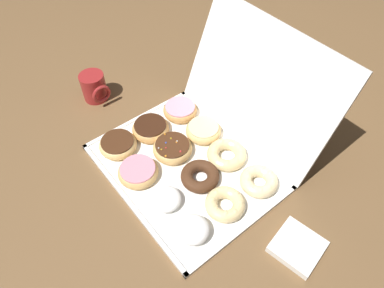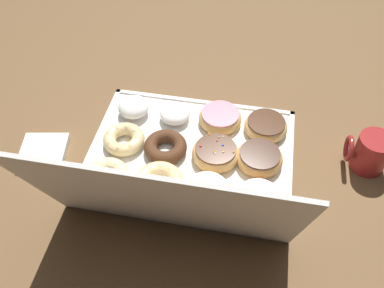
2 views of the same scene
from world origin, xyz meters
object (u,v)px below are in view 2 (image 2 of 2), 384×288
object	(u,v)px
donut_box	(191,154)
pink_frosted_donut_8	(258,200)
chocolate_frosted_donut_0	(266,126)
cruller_donut_10	(159,182)
cruller_donut_7	(124,140)
napkin_stack	(44,152)
coffee_mug	(370,152)
pink_frosted_donut_1	(220,118)
powdered_filled_donut_3	(134,107)
powdered_filled_donut_2	(175,114)
chocolate_cake_ring_donut_6	(165,147)
cruller_donut_11	(107,176)
chocolate_frosted_donut_4	(259,159)
sprinkle_donut_5	(216,153)
glazed_ring_donut_9	(207,192)

from	to	relation	value
donut_box	pink_frosted_donut_8	xyz separation A→B (m)	(-0.18, 0.13, 0.02)
chocolate_frosted_donut_0	cruller_donut_10	xyz separation A→B (m)	(0.24, 0.23, 0.00)
cruller_donut_7	napkin_stack	size ratio (longest dim) A/B	0.95
coffee_mug	pink_frosted_donut_1	bearing A→B (deg)	-10.75
pink_frosted_donut_1	powdered_filled_donut_3	bearing A→B (deg)	1.89
donut_box	powdered_filled_donut_3	world-z (taller)	powdered_filled_donut_3
powdered_filled_donut_2	cruller_donut_10	world-z (taller)	powdered_filled_donut_2
cruller_donut_7	cruller_donut_10	world-z (taller)	cruller_donut_10
chocolate_cake_ring_donut_6	cruller_donut_10	xyz separation A→B (m)	(-0.01, 0.11, 0.00)
chocolate_frosted_donut_0	cruller_donut_11	size ratio (longest dim) A/B	1.06
chocolate_frosted_donut_4	sprinkle_donut_5	world-z (taller)	sprinkle_donut_5
glazed_ring_donut_9	cruller_donut_11	bearing A→B (deg)	-0.52
sprinkle_donut_5	cruller_donut_10	size ratio (longest dim) A/B	1.00
powdered_filled_donut_3	chocolate_cake_ring_donut_6	size ratio (longest dim) A/B	0.77
glazed_ring_donut_9	pink_frosted_donut_8	bearing A→B (deg)	-179.73
powdered_filled_donut_2	glazed_ring_donut_9	xyz separation A→B (m)	(-0.13, 0.24, -0.00)
chocolate_frosted_donut_0	chocolate_cake_ring_donut_6	xyz separation A→B (m)	(0.25, 0.12, -0.00)
donut_box	pink_frosted_donut_1	world-z (taller)	pink_frosted_donut_1
powdered_filled_donut_3	chocolate_cake_ring_donut_6	bearing A→B (deg)	134.35
coffee_mug	cruller_donut_11	bearing A→B (deg)	15.66
chocolate_frosted_donut_0	cruller_donut_7	world-z (taller)	same
chocolate_cake_ring_donut_6	pink_frosted_donut_1	bearing A→B (deg)	-133.61
chocolate_cake_ring_donut_6	cruller_donut_11	world-z (taller)	cruller_donut_11
pink_frosted_donut_1	chocolate_cake_ring_donut_6	bearing A→B (deg)	46.39
pink_frosted_donut_1	cruller_donut_10	xyz separation A→B (m)	(0.11, 0.24, -0.00)
chocolate_frosted_donut_0	cruller_donut_7	size ratio (longest dim) A/B	1.06
chocolate_frosted_donut_0	chocolate_frosted_donut_4	distance (m)	0.12
powdered_filled_donut_2	chocolate_cake_ring_donut_6	size ratio (longest dim) A/B	0.75
chocolate_cake_ring_donut_6	cruller_donut_7	world-z (taller)	cruller_donut_7
cruller_donut_10	powdered_filled_donut_3	bearing A→B (deg)	-61.12
pink_frosted_donut_8	cruller_donut_11	world-z (taller)	same
donut_box	chocolate_frosted_donut_4	distance (m)	0.18
pink_frosted_donut_8	coffee_mug	size ratio (longest dim) A/B	1.09
chocolate_frosted_donut_4	powdered_filled_donut_3	bearing A→B (deg)	-18.31
powdered_filled_donut_2	cruller_donut_7	size ratio (longest dim) A/B	0.76
powdered_filled_donut_3	cruller_donut_11	world-z (taller)	powdered_filled_donut_3
powdered_filled_donut_2	powdered_filled_donut_3	world-z (taller)	powdered_filled_donut_3
sprinkle_donut_5	cruller_donut_7	size ratio (longest dim) A/B	1.10
glazed_ring_donut_9	pink_frosted_donut_1	bearing A→B (deg)	-88.86
cruller_donut_11	napkin_stack	distance (m)	0.20
pink_frosted_donut_8	cruller_donut_10	world-z (taller)	cruller_donut_10
powdered_filled_donut_2	glazed_ring_donut_9	distance (m)	0.27
chocolate_cake_ring_donut_6	powdered_filled_donut_3	bearing A→B (deg)	-45.65
coffee_mug	powdered_filled_donut_3	bearing A→B (deg)	-5.91
donut_box	powdered_filled_donut_2	size ratio (longest dim) A/B	6.26
donut_box	pink_frosted_donut_8	world-z (taller)	pink_frosted_donut_8
chocolate_frosted_donut_0	cruller_donut_11	xyz separation A→B (m)	(0.37, 0.24, -0.00)
chocolate_frosted_donut_4	pink_frosted_donut_8	world-z (taller)	chocolate_frosted_donut_4
sprinkle_donut_5	glazed_ring_donut_9	world-z (taller)	sprinkle_donut_5
powdered_filled_donut_3	cruller_donut_7	distance (m)	0.12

